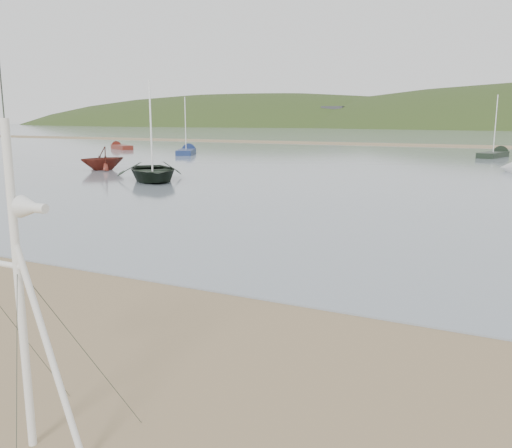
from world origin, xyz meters
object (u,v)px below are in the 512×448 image
at_px(sailboat_blue_near, 188,151).
at_px(sailboat_dark_mid, 498,154).
at_px(boat_dark, 151,134).
at_px(mast_rig, 18,357).
at_px(boat_red, 102,148).
at_px(dinghy_red_far, 118,147).

xyz_separation_m(sailboat_blue_near, sailboat_dark_mid, (29.34, 9.42, -0.00)).
relative_size(boat_dark, sailboat_dark_mid, 0.85).
height_order(mast_rig, sailboat_dark_mid, sailboat_dark_mid).
bearing_deg(boat_red, boat_dark, -2.54).
bearing_deg(mast_rig, sailboat_dark_mid, 87.59).
height_order(boat_red, sailboat_blue_near, sailboat_blue_near).
xyz_separation_m(dinghy_red_far, sailboat_blue_near, (12.20, -3.30, 0.01)).
distance_m(mast_rig, boat_dark, 26.57).
distance_m(dinghy_red_far, sailboat_blue_near, 12.64).
bearing_deg(sailboat_dark_mid, sailboat_blue_near, -162.20).
height_order(boat_dark, dinghy_red_far, boat_dark).
height_order(dinghy_red_far, sailboat_blue_near, sailboat_blue_near).
height_order(mast_rig, boat_red, mast_rig).
xyz_separation_m(boat_red, sailboat_dark_mid, (24.51, 27.54, -1.31)).
distance_m(mast_rig, dinghy_red_far, 61.45).
distance_m(boat_dark, boat_red, 8.42).
distance_m(boat_dark, sailboat_blue_near, 25.29).
bearing_deg(boat_red, sailboat_blue_near, 130.21).
distance_m(boat_red, dinghy_red_far, 27.40).
bearing_deg(dinghy_red_far, boat_red, -51.53).
xyz_separation_m(mast_rig, boat_red, (-22.26, 25.82, 0.52)).
xyz_separation_m(boat_red, sailboat_blue_near, (-4.83, 18.13, -1.31)).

